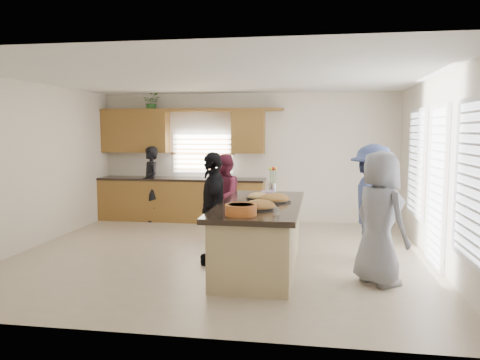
% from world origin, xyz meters
% --- Properties ---
extents(floor, '(6.50, 6.50, 0.00)m').
position_xyz_m(floor, '(0.00, 0.00, 0.00)').
color(floor, '#C4AF92').
rests_on(floor, ground).
extents(room_shell, '(6.52, 6.02, 2.81)m').
position_xyz_m(room_shell, '(0.00, 0.00, 1.90)').
color(room_shell, silver).
rests_on(room_shell, ground).
extents(back_cabinetry, '(4.08, 0.66, 2.46)m').
position_xyz_m(back_cabinetry, '(-1.47, 2.73, 0.91)').
color(back_cabinetry, brown).
rests_on(back_cabinetry, ground).
extents(right_wall_glazing, '(0.06, 4.00, 2.25)m').
position_xyz_m(right_wall_glazing, '(3.22, -0.13, 1.34)').
color(right_wall_glazing, white).
rests_on(right_wall_glazing, ground).
extents(island, '(1.18, 2.71, 0.95)m').
position_xyz_m(island, '(0.71, -0.60, 0.45)').
color(island, tan).
rests_on(island, ground).
extents(platter_front, '(0.47, 0.47, 0.19)m').
position_xyz_m(platter_front, '(0.76, -1.10, 0.98)').
color(platter_front, black).
rests_on(platter_front, island).
extents(platter_mid, '(0.48, 0.48, 0.20)m').
position_xyz_m(platter_mid, '(0.90, -0.44, 0.98)').
color(platter_mid, black).
rests_on(platter_mid, island).
extents(platter_back, '(0.36, 0.36, 0.15)m').
position_xyz_m(platter_back, '(0.63, -0.20, 0.98)').
color(platter_back, black).
rests_on(platter_back, island).
extents(salad_bowl, '(0.39, 0.39, 0.13)m').
position_xyz_m(salad_bowl, '(0.59, -1.61, 1.02)').
color(salad_bowl, '#BB5D22').
rests_on(salad_bowl, island).
extents(clear_cup, '(0.08, 0.08, 0.09)m').
position_xyz_m(clear_cup, '(1.02, -1.54, 1.00)').
color(clear_cup, white).
rests_on(clear_cup, island).
extents(plate_stack, '(0.24, 0.24, 0.05)m').
position_xyz_m(plate_stack, '(0.72, 0.35, 0.97)').
color(plate_stack, '#A37BB4').
rests_on(plate_stack, island).
extents(flower_vase, '(0.14, 0.14, 0.44)m').
position_xyz_m(flower_vase, '(0.79, 0.48, 1.19)').
color(flower_vase, silver).
rests_on(flower_vase, island).
extents(potted_plant, '(0.42, 0.38, 0.41)m').
position_xyz_m(potted_plant, '(-2.10, 2.82, 2.60)').
color(potted_plant, '#33712D').
rests_on(potted_plant, back_cabinetry).
extents(woman_left_back, '(0.66, 0.72, 1.64)m').
position_xyz_m(woman_left_back, '(-2.07, 2.55, 0.82)').
color(woman_left_back, black).
rests_on(woman_left_back, ground).
extents(woman_left_mid, '(0.62, 0.78, 1.57)m').
position_xyz_m(woman_left_mid, '(-0.14, 0.98, 0.78)').
color(woman_left_mid, maroon).
rests_on(woman_left_mid, ground).
extents(woman_left_front, '(0.64, 1.05, 1.67)m').
position_xyz_m(woman_left_front, '(-0.02, -0.44, 0.84)').
color(woman_left_front, black).
rests_on(woman_left_front, ground).
extents(woman_right_back, '(0.67, 1.16, 1.79)m').
position_xyz_m(woman_right_back, '(2.33, -0.04, 0.89)').
color(woman_right_back, navy).
rests_on(woman_right_back, ground).
extents(woman_right_front, '(0.93, 1.01, 1.73)m').
position_xyz_m(woman_right_front, '(2.30, -1.07, 0.86)').
color(woman_right_front, slate).
rests_on(woman_right_front, ground).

